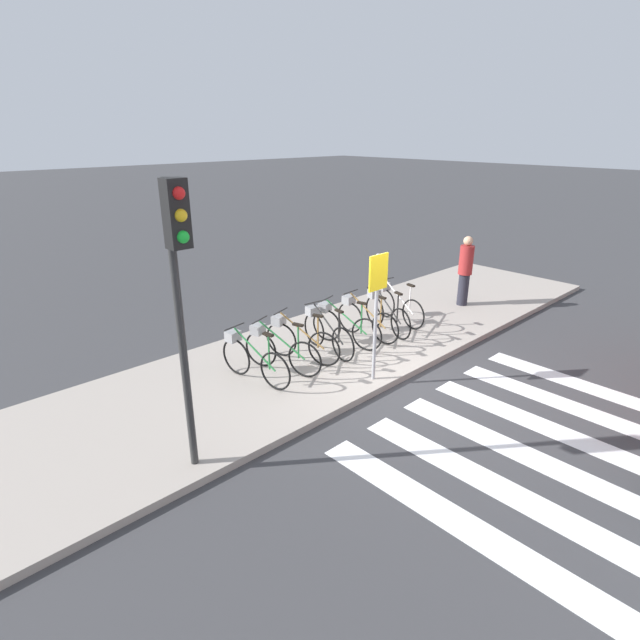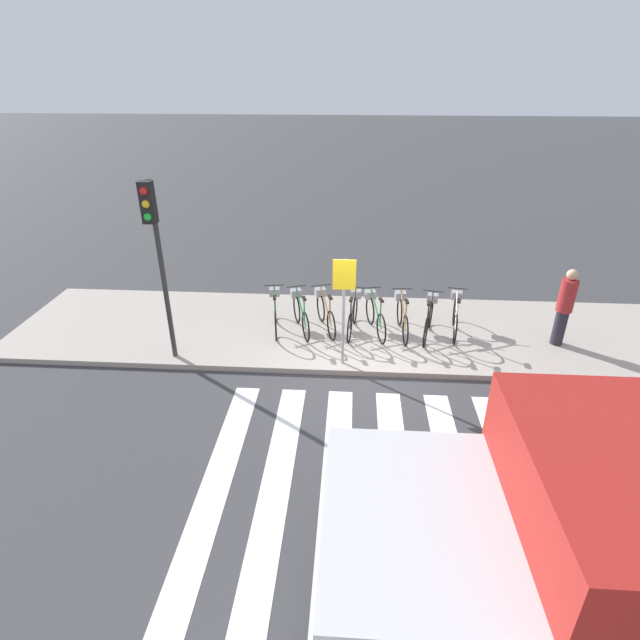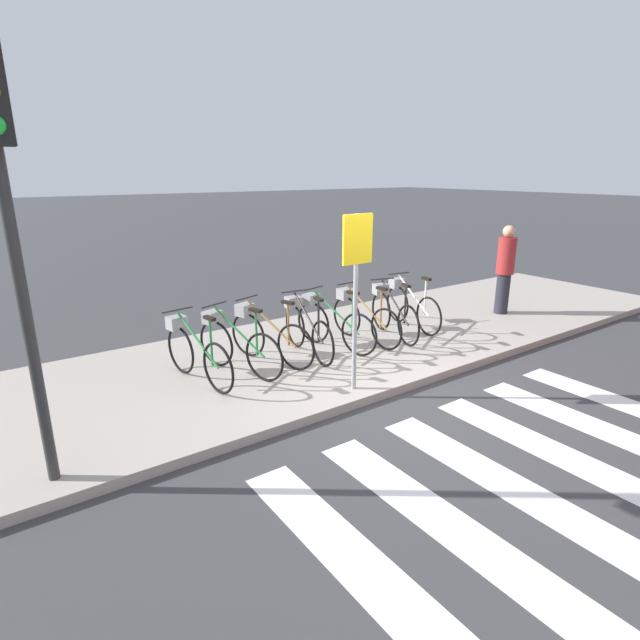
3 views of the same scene
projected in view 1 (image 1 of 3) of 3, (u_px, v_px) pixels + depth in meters
The scene contains 13 objects.
ground_plane at pixel (402, 382), 8.99m from camera, with size 120.00×120.00×0.00m, color #38383A.
sidewalk at pixel (331, 349), 10.21m from camera, with size 16.23×3.65×0.12m.
parked_bicycle_0 at pixel (251, 357), 8.67m from camera, with size 0.46×1.61×1.00m.
parked_bicycle_1 at pixel (278, 348), 9.03m from camera, with size 0.64×1.55×1.00m.
parked_bicycle_2 at pixel (298, 338), 9.45m from camera, with size 0.64×1.56×1.00m.
parked_bicycle_3 at pixel (325, 331), 9.82m from camera, with size 0.46×1.62×1.00m.
parked_bicycle_4 at pixel (342, 324), 10.14m from camera, with size 0.55×1.59×1.00m.
parked_bicycle_5 at pixel (364, 317), 10.52m from camera, with size 0.46×1.63×1.00m.
parked_bicycle_6 at pixel (385, 312), 10.85m from camera, with size 0.56×1.59×1.00m.
parked_bicycle_7 at pixel (396, 303), 11.37m from camera, with size 0.46×1.61×1.00m.
pedestrian at pixel (465, 269), 12.31m from camera, with size 0.34×0.34×1.74m.
traffic_light at pixel (179, 272), 5.62m from camera, with size 0.24×0.40×3.67m.
sign_post at pixel (377, 297), 8.31m from camera, with size 0.44×0.07×2.26m.
Camera 1 is at (-6.55, -4.82, 4.26)m, focal length 28.00 mm.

